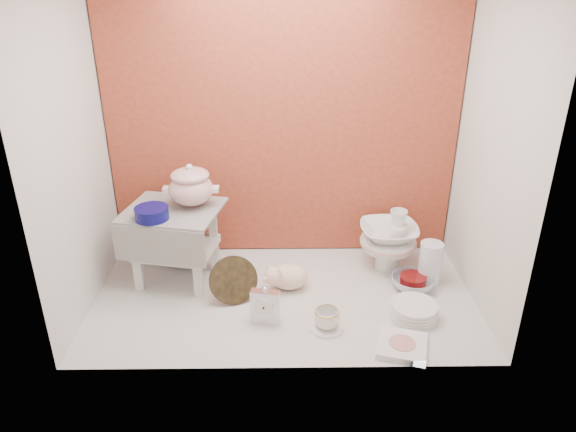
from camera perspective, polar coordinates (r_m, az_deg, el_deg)
name	(u,v)px	position (r m, az deg, el deg)	size (l,w,h in m)	color
ground	(284,297)	(2.62, -0.44, -8.55)	(1.80, 1.80, 0.00)	silver
niche_shell	(283,95)	(2.41, -0.54, 12.68)	(1.86, 1.03, 1.53)	#A14F28
step_stool	(176,245)	(2.72, -11.76, -2.99)	(0.44, 0.38, 0.39)	silver
soup_tureen	(191,185)	(2.61, -10.26, 3.25)	(0.26, 0.26, 0.22)	white
cobalt_bowl	(152,213)	(2.54, -14.22, 0.29)	(0.16, 0.16, 0.06)	#0B0A52
floral_platter	(163,232)	(2.87, -13.08, -1.71)	(0.37, 0.07, 0.37)	white
blue_white_vase	(185,242)	(2.88, -10.89, -2.69)	(0.24, 0.24, 0.25)	white
lacquer_tray	(233,280)	(2.55, -5.79, -6.78)	(0.23, 0.10, 0.22)	black
mantel_clock	(265,305)	(2.40, -2.43, -9.42)	(0.13, 0.04, 0.18)	silver
plush_pig	(289,276)	(2.64, 0.09, -6.41)	(0.24, 0.16, 0.14)	beige
teacup_saucer	(327,328)	(2.42, 4.10, -11.69)	(0.15, 0.15, 0.01)	white
gold_rim_teacup	(327,318)	(2.39, 4.14, -10.75)	(0.11, 0.11, 0.09)	white
lattice_dish	(402,346)	(2.35, 11.96, -13.29)	(0.20, 0.20, 0.03)	white
dinner_plate_stack	(414,311)	(2.52, 13.18, -9.75)	(0.22, 0.22, 0.07)	white
crystal_bowl	(413,283)	(2.73, 13.06, -6.89)	(0.21, 0.21, 0.07)	silver
clear_glass_vase	(430,264)	(2.75, 14.78, -4.90)	(0.11, 0.11, 0.22)	silver
porcelain_tower	(388,239)	(2.81, 10.56, -2.44)	(0.29, 0.29, 0.34)	white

